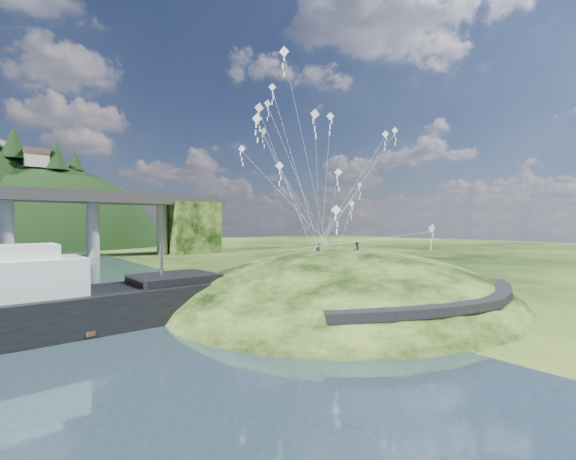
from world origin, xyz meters
TOP-DOWN VIEW (x-y plane):
  - ground at (0.00, 0.00)m, footprint 320.00×320.00m
  - grass_hill at (8.00, 2.00)m, footprint 36.00×32.00m
  - footpath at (7.46, -9.74)m, footprint 22.29×5.84m
  - work_barge at (-14.96, 6.98)m, footprint 23.54×7.16m
  - wooden_dock at (-8.75, 6.84)m, footprint 12.56×6.39m
  - kite_flyers at (9.34, 3.60)m, footprint 5.49×1.26m
  - kite_swarm at (6.14, 4.02)m, footprint 19.85×16.26m

SIDE VIEW (x-z plane):
  - grass_hill at x=8.00m, z-range -8.00..5.00m
  - ground at x=0.00m, z-range 0.00..0.00m
  - wooden_dock at x=-8.75m, z-range -0.05..0.85m
  - work_barge at x=-14.96m, z-range -2.04..6.13m
  - footpath at x=7.46m, z-range 1.67..2.50m
  - kite_flyers at x=9.34m, z-range 4.85..6.62m
  - kite_swarm at x=6.14m, z-range 6.50..24.68m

